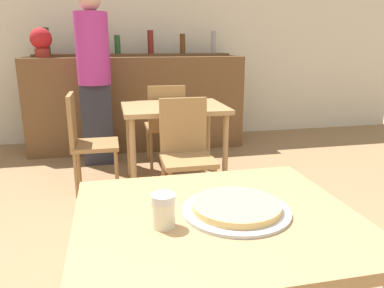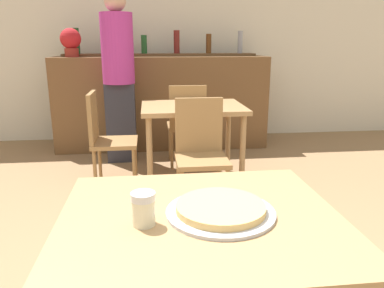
{
  "view_description": "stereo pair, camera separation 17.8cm",
  "coord_description": "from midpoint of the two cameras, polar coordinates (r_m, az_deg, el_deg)",
  "views": [
    {
      "loc": [
        -0.34,
        -1.13,
        1.31
      ],
      "look_at": [
        0.03,
        0.55,
        0.84
      ],
      "focal_mm": 35.0,
      "sensor_mm": 36.0,
      "label": 1
    },
    {
      "loc": [
        -0.16,
        -1.15,
        1.31
      ],
      "look_at": [
        0.03,
        0.55,
        0.84
      ],
      "focal_mm": 35.0,
      "sensor_mm": 36.0,
      "label": 2
    }
  ],
  "objects": [
    {
      "name": "dining_table_near",
      "position": [
        1.34,
        -0.16,
        -14.03
      ],
      "size": [
        0.96,
        0.83,
        0.74
      ],
      "color": "#A87F51",
      "rests_on": "ground_plane"
    },
    {
      "name": "bar_counter",
      "position": [
        4.75,
        -9.41,
        6.18
      ],
      "size": [
        2.6,
        0.56,
        1.13
      ],
      "color": "brown",
      "rests_on": "ground_plane"
    },
    {
      "name": "chair_far_side_left",
      "position": [
        3.43,
        -17.39,
        1.05
      ],
      "size": [
        0.4,
        0.4,
        0.88
      ],
      "rotation": [
        0.0,
        0.0,
        1.57
      ],
      "color": "olive",
      "rests_on": "ground_plane"
    },
    {
      "name": "bar_back_shelf",
      "position": [
        4.84,
        -9.97,
        13.77
      ],
      "size": [
        2.39,
        0.24,
        0.33
      ],
      "color": "brown",
      "rests_on": "bar_counter"
    },
    {
      "name": "chair_far_side_back",
      "position": [
        3.96,
        -5.32,
        3.54
      ],
      "size": [
        0.4,
        0.4,
        0.88
      ],
      "rotation": [
        0.0,
        0.0,
        3.14
      ],
      "color": "olive",
      "rests_on": "ground_plane"
    },
    {
      "name": "dining_table_far",
      "position": [
        3.42,
        -4.25,
        4.22
      ],
      "size": [
        0.92,
        0.72,
        0.75
      ],
      "color": "#A87F51",
      "rests_on": "ground_plane"
    },
    {
      "name": "wall_back",
      "position": [
        5.2,
        -10.17,
        16.15
      ],
      "size": [
        8.0,
        0.05,
        2.8
      ],
      "color": "silver",
      "rests_on": "ground_plane"
    },
    {
      "name": "pizza_tray",
      "position": [
        1.31,
        2.85,
        -9.74
      ],
      "size": [
        0.38,
        0.38,
        0.04
      ],
      "color": "#B7B7BC",
      "rests_on": "dining_table_near"
    },
    {
      "name": "person_standing",
      "position": [
        4.13,
        -15.92,
        10.45
      ],
      "size": [
        0.34,
        0.34,
        1.82
      ],
      "color": "#2D2D38",
      "rests_on": "ground_plane"
    },
    {
      "name": "cheese_shaker",
      "position": [
        1.21,
        -8.65,
        -10.06
      ],
      "size": [
        0.08,
        0.08,
        0.11
      ],
      "color": "beige",
      "rests_on": "dining_table_near"
    },
    {
      "name": "chair_far_side_front",
      "position": [
        2.95,
        -2.69,
        -0.55
      ],
      "size": [
        0.4,
        0.4,
        0.88
      ],
      "color": "olive",
      "rests_on": "ground_plane"
    },
    {
      "name": "potted_plant",
      "position": [
        4.71,
        -23.06,
        14.28
      ],
      "size": [
        0.24,
        0.24,
        0.33
      ],
      "color": "maroon",
      "rests_on": "bar_counter"
    }
  ]
}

